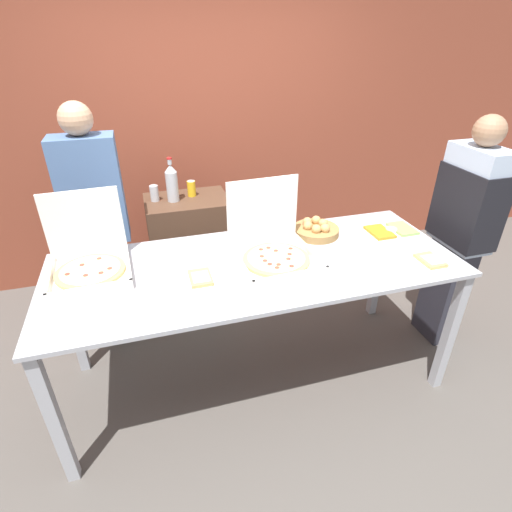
{
  "coord_description": "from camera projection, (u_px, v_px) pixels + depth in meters",
  "views": [
    {
      "loc": [
        -0.57,
        -1.94,
        2.13
      ],
      "look_at": [
        0.0,
        0.0,
        0.97
      ],
      "focal_mm": 28.0,
      "sensor_mm": 36.0,
      "label": 1
    }
  ],
  "objects": [
    {
      "name": "ground_plane",
      "position": [
        256.0,
        375.0,
        2.81
      ],
      "size": [
        16.0,
        16.0,
        0.0
      ],
      "primitive_type": "plane",
      "color": "#514C47"
    },
    {
      "name": "brick_wall_behind",
      "position": [
        202.0,
        123.0,
        3.53
      ],
      "size": [
        10.0,
        0.06,
        2.8
      ],
      "color": "brown",
      "rests_on": "ground_plane"
    },
    {
      "name": "buffet_table",
      "position": [
        256.0,
        277.0,
        2.41
      ],
      "size": [
        2.41,
        0.94,
        0.92
      ],
      "color": "#A8AAB2",
      "rests_on": "ground_plane"
    },
    {
      "name": "pizza_box_near_left",
      "position": [
        273.0,
        247.0,
        2.36
      ],
      "size": [
        0.48,
        0.49,
        0.45
      ],
      "rotation": [
        0.0,
        0.0,
        0.06
      ],
      "color": "silver",
      "rests_on": "buffet_table"
    },
    {
      "name": "pizza_box_far_left",
      "position": [
        89.0,
        259.0,
        2.25
      ],
      "size": [
        0.45,
        0.47,
        0.43
      ],
      "rotation": [
        0.0,
        0.0,
        0.05
      ],
      "color": "silver",
      "rests_on": "buffet_table"
    },
    {
      "name": "paper_plate_front_right",
      "position": [
        201.0,
        278.0,
        2.19
      ],
      "size": [
        0.21,
        0.21,
        0.03
      ],
      "color": "white",
      "rests_on": "buffet_table"
    },
    {
      "name": "paper_plate_front_center",
      "position": [
        430.0,
        261.0,
        2.36
      ],
      "size": [
        0.24,
        0.24,
        0.03
      ],
      "color": "white",
      "rests_on": "buffet_table"
    },
    {
      "name": "veggie_tray",
      "position": [
        391.0,
        233.0,
        2.66
      ],
      "size": [
        0.38,
        0.25,
        0.05
      ],
      "color": "white",
      "rests_on": "buffet_table"
    },
    {
      "name": "bread_basket",
      "position": [
        316.0,
        229.0,
        2.67
      ],
      "size": [
        0.31,
        0.31,
        0.1
      ],
      "color": "#9E7542",
      "rests_on": "buffet_table"
    },
    {
      "name": "sideboard_podium",
      "position": [
        191.0,
        252.0,
        3.38
      ],
      "size": [
        0.65,
        0.46,
        0.96
      ],
      "color": "#4C3323",
      "rests_on": "ground_plane"
    },
    {
      "name": "soda_bottle",
      "position": [
        172.0,
        182.0,
        3.04
      ],
      "size": [
        0.09,
        0.09,
        0.34
      ],
      "color": "#B7BCC1",
      "rests_on": "sideboard_podium"
    },
    {
      "name": "soda_can_silver",
      "position": [
        154.0,
        193.0,
        3.08
      ],
      "size": [
        0.07,
        0.07,
        0.12
      ],
      "color": "silver",
      "rests_on": "sideboard_podium"
    },
    {
      "name": "soda_can_colored",
      "position": [
        191.0,
        188.0,
        3.17
      ],
      "size": [
        0.07,
        0.07,
        0.12
      ],
      "color": "gold",
      "rests_on": "sideboard_podium"
    },
    {
      "name": "person_guest_plaid",
      "position": [
        99.0,
        228.0,
        2.77
      ],
      "size": [
        0.4,
        0.22,
        1.76
      ],
      "rotation": [
        0.0,
        0.0,
        3.14
      ],
      "color": "#473D33",
      "rests_on": "ground_plane"
    },
    {
      "name": "person_server_vest",
      "position": [
        463.0,
        226.0,
        2.74
      ],
      "size": [
        0.24,
        0.42,
        1.68
      ],
      "rotation": [
        0.0,
        0.0,
        1.57
      ],
      "color": "#2D2D38",
      "rests_on": "ground_plane"
    }
  ]
}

